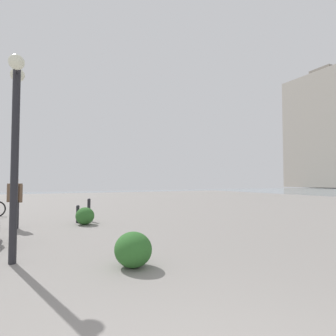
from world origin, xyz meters
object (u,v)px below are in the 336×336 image
at_px(lamppost, 16,127).
at_px(bollard_mid, 89,209).
at_px(bollard_near, 78,213).
at_px(pedestrian, 14,198).

relative_size(lamppost, bollard_mid, 4.42).
distance_m(bollard_near, bollard_mid, 0.54).
xyz_separation_m(lamppost, bollard_near, (4.80, -1.95, -2.26)).
bearing_deg(bollard_mid, lamppost, 154.54).
distance_m(lamppost, bollard_near, 5.65).
xyz_separation_m(lamppost, pedestrian, (4.46, 0.13, -1.62)).
height_order(pedestrian, bollard_mid, pedestrian).
bearing_deg(lamppost, bollard_mid, -25.46).
bearing_deg(bollard_near, bollard_mid, -60.19).
bearing_deg(lamppost, pedestrian, 1.66).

